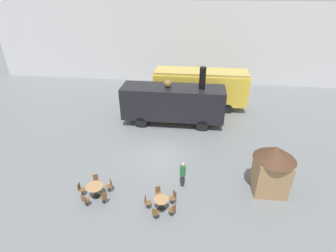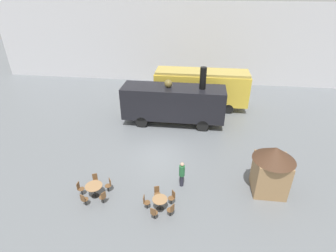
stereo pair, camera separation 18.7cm
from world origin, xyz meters
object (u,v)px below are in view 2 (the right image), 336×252
object	(u,v)px
steam_locomotive	(174,102)
ticket_kiosk	(272,167)
visitor_person	(182,173)
passenger_coach_vintage	(201,87)
cafe_chair_0	(154,213)
cafe_table_near	(160,201)
cafe_table_mid	(94,188)

from	to	relation	value
steam_locomotive	ticket_kiosk	world-z (taller)	steam_locomotive
visitor_person	ticket_kiosk	xyz separation A→B (m)	(5.02, 0.25, 0.76)
passenger_coach_vintage	cafe_chair_0	bearing A→B (deg)	-98.15
cafe_chair_0	ticket_kiosk	distance (m)	7.02
cafe_table_near	cafe_table_mid	xyz separation A→B (m)	(-3.84, 0.50, 0.06)
cafe_chair_0	passenger_coach_vintage	bearing A→B (deg)	6.96
cafe_table_mid	steam_locomotive	bearing A→B (deg)	69.85
passenger_coach_vintage	cafe_table_mid	distance (m)	14.28
passenger_coach_vintage	cafe_table_near	distance (m)	13.73
steam_locomotive	cafe_chair_0	xyz separation A→B (m)	(0.18, -10.66, -1.45)
cafe_table_near	cafe_chair_0	distance (m)	0.78
cafe_table_mid	cafe_chair_0	distance (m)	3.85
cafe_table_mid	cafe_chair_0	bearing A→B (deg)	-19.05
visitor_person	passenger_coach_vintage	bearing A→B (deg)	85.76
passenger_coach_vintage	cafe_chair_0	world-z (taller)	passenger_coach_vintage
steam_locomotive	cafe_table_mid	xyz separation A→B (m)	(-3.45, -9.41, -1.33)
passenger_coach_vintage	ticket_kiosk	distance (m)	11.99
visitor_person	ticket_kiosk	world-z (taller)	ticket_kiosk
visitor_person	ticket_kiosk	distance (m)	5.09
passenger_coach_vintage	visitor_person	distance (m)	11.58
cafe_table_near	cafe_table_mid	distance (m)	3.87
cafe_chair_0	visitor_person	size ratio (longest dim) A/B	0.52
steam_locomotive	cafe_table_near	bearing A→B (deg)	-87.77
passenger_coach_vintage	cafe_table_mid	world-z (taller)	passenger_coach_vintage
cafe_table_mid	visitor_person	bearing A→B (deg)	17.63
steam_locomotive	cafe_table_near	size ratio (longest dim) A/B	10.43
passenger_coach_vintage	steam_locomotive	distance (m)	4.25
steam_locomotive	ticket_kiosk	distance (m)	9.96
cafe_table_near	ticket_kiosk	world-z (taller)	ticket_kiosk
cafe_table_mid	visitor_person	xyz separation A→B (m)	(4.83, 1.53, 0.29)
cafe_table_near	visitor_person	distance (m)	2.29
cafe_table_near	ticket_kiosk	xyz separation A→B (m)	(6.01, 2.29, 1.10)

